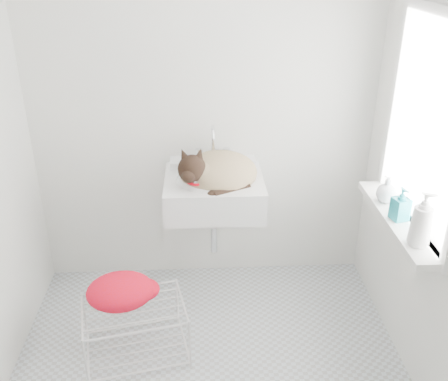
{
  "coord_description": "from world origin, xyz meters",
  "views": [
    {
      "loc": [
        -0.03,
        -2.06,
        2.14
      ],
      "look_at": [
        0.1,
        0.5,
        0.88
      ],
      "focal_mm": 40.23,
      "sensor_mm": 36.0,
      "label": 1
    }
  ],
  "objects_px": {
    "sink": "(214,178)",
    "cat": "(216,173)",
    "bottle_b": "(398,219)",
    "bottle_c": "(385,201)",
    "bottle_a": "(417,245)",
    "wire_rack": "(136,332)"
  },
  "relations": [
    {
      "from": "sink",
      "to": "cat",
      "type": "distance_m",
      "value": 0.05
    },
    {
      "from": "bottle_b",
      "to": "bottle_c",
      "type": "relative_size",
      "value": 1.22
    },
    {
      "from": "sink",
      "to": "cat",
      "type": "xyz_separation_m",
      "value": [
        0.01,
        -0.02,
        0.04
      ]
    },
    {
      "from": "cat",
      "to": "bottle_b",
      "type": "height_order",
      "value": "cat"
    },
    {
      "from": "bottle_a",
      "to": "sink",
      "type": "bearing_deg",
      "value": 139.35
    },
    {
      "from": "wire_rack",
      "to": "sink",
      "type": "bearing_deg",
      "value": 50.19
    },
    {
      "from": "sink",
      "to": "bottle_c",
      "type": "xyz_separation_m",
      "value": [
        0.95,
        -0.36,
        0.0
      ]
    },
    {
      "from": "bottle_a",
      "to": "bottle_c",
      "type": "bearing_deg",
      "value": 90.0
    },
    {
      "from": "wire_rack",
      "to": "bottle_a",
      "type": "relative_size",
      "value": 2.37
    },
    {
      "from": "sink",
      "to": "cat",
      "type": "relative_size",
      "value": 1.13
    },
    {
      "from": "bottle_c",
      "to": "cat",
      "type": "bearing_deg",
      "value": 159.83
    },
    {
      "from": "wire_rack",
      "to": "bottle_b",
      "type": "distance_m",
      "value": 1.58
    },
    {
      "from": "cat",
      "to": "wire_rack",
      "type": "bearing_deg",
      "value": -143.07
    },
    {
      "from": "cat",
      "to": "bottle_b",
      "type": "xyz_separation_m",
      "value": [
        0.93,
        -0.55,
        -0.04
      ]
    },
    {
      "from": "wire_rack",
      "to": "bottle_a",
      "type": "height_order",
      "value": "bottle_a"
    },
    {
      "from": "sink",
      "to": "wire_rack",
      "type": "bearing_deg",
      "value": -129.81
    },
    {
      "from": "wire_rack",
      "to": "bottle_a",
      "type": "distance_m",
      "value": 1.6
    },
    {
      "from": "sink",
      "to": "cat",
      "type": "height_order",
      "value": "cat"
    },
    {
      "from": "bottle_c",
      "to": "bottle_a",
      "type": "bearing_deg",
      "value": -90.0
    },
    {
      "from": "wire_rack",
      "to": "bottle_b",
      "type": "height_order",
      "value": "bottle_b"
    },
    {
      "from": "bottle_a",
      "to": "bottle_b",
      "type": "height_order",
      "value": "bottle_a"
    },
    {
      "from": "cat",
      "to": "bottle_a",
      "type": "xyz_separation_m",
      "value": [
        0.93,
        -0.79,
        -0.04
      ]
    }
  ]
}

